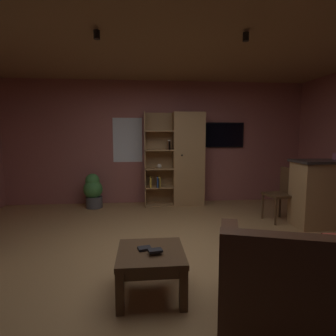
% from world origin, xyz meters
% --- Properties ---
extents(floor, '(6.45, 5.63, 0.02)m').
position_xyz_m(floor, '(0.00, 0.00, -0.01)').
color(floor, '#A37A4C').
rests_on(floor, ground).
extents(wall_back, '(6.57, 0.06, 2.62)m').
position_xyz_m(wall_back, '(0.00, 2.84, 1.31)').
color(wall_back, '#9E5B56').
rests_on(wall_back, ground).
extents(ceiling, '(6.45, 5.63, 0.02)m').
position_xyz_m(ceiling, '(0.00, 0.00, 2.63)').
color(ceiling, '#8E6B47').
extents(window_pane_back, '(0.62, 0.01, 0.94)m').
position_xyz_m(window_pane_back, '(-0.64, 2.81, 1.37)').
color(window_pane_back, white).
extents(bookshelf_cabinet, '(1.25, 0.41, 1.95)m').
position_xyz_m(bookshelf_cabinet, '(0.54, 2.57, 0.96)').
color(bookshelf_cabinet, '#A87F51').
rests_on(bookshelf_cabinet, ground).
extents(kitchen_bar_counter, '(1.37, 0.57, 1.08)m').
position_xyz_m(kitchen_bar_counter, '(2.77, 0.94, 0.54)').
color(kitchen_bar_counter, '#A87F51').
rests_on(kitchen_bar_counter, ground).
extents(leather_couch, '(1.81, 1.34, 0.84)m').
position_xyz_m(leather_couch, '(1.04, -1.31, 0.30)').
color(leather_couch, '#4C2D1E').
rests_on(leather_couch, ground).
extents(coffee_table, '(0.61, 0.63, 0.42)m').
position_xyz_m(coffee_table, '(-0.26, -0.72, 0.33)').
color(coffee_table, '#4C331E').
rests_on(coffee_table, ground).
extents(table_book_0, '(0.14, 0.11, 0.02)m').
position_xyz_m(table_book_0, '(-0.32, -0.69, 0.43)').
color(table_book_0, black).
rests_on(table_book_0, coffee_table).
extents(table_book_1, '(0.14, 0.10, 0.02)m').
position_xyz_m(table_book_1, '(-0.23, -0.80, 0.45)').
color(table_book_1, black).
rests_on(table_book_1, coffee_table).
extents(dining_chair, '(0.49, 0.49, 0.92)m').
position_xyz_m(dining_chair, '(2.07, 1.28, 0.53)').
color(dining_chair, '#4C331E').
rests_on(dining_chair, ground).
extents(potted_floor_plant, '(0.39, 0.39, 0.70)m').
position_xyz_m(potted_floor_plant, '(-1.34, 2.47, 0.36)').
color(potted_floor_plant, '#4C4C51').
rests_on(potted_floor_plant, ground).
extents(wall_mounted_tv, '(0.96, 0.06, 0.54)m').
position_xyz_m(wall_mounted_tv, '(1.42, 2.78, 1.48)').
color(wall_mounted_tv, black).
extents(track_light_spot_1, '(0.07, 0.07, 0.09)m').
position_xyz_m(track_light_spot_1, '(-0.81, 0.02, 2.55)').
color(track_light_spot_1, black).
extents(track_light_spot_2, '(0.07, 0.07, 0.09)m').
position_xyz_m(track_light_spot_2, '(0.82, -0.07, 2.55)').
color(track_light_spot_2, black).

